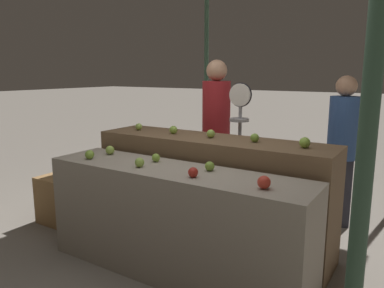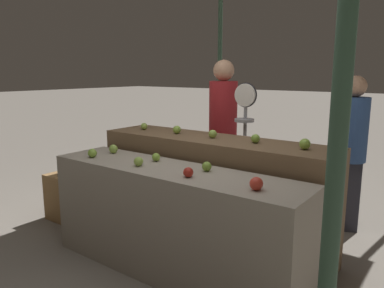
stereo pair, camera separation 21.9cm
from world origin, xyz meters
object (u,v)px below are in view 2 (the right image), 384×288
at_px(produce_scale, 245,126).
at_px(wooden_crate_side, 77,195).
at_px(person_vendor_at_scale, 223,125).
at_px(person_customer_left, 351,142).

xyz_separation_m(produce_scale, wooden_crate_side, (-1.65, -0.87, -0.84)).
xyz_separation_m(person_vendor_at_scale, wooden_crate_side, (-1.25, -1.09, -0.78)).
height_order(produce_scale, wooden_crate_side, produce_scale).
bearing_deg(person_vendor_at_scale, wooden_crate_side, 61.01).
distance_m(produce_scale, person_customer_left, 1.09).
distance_m(person_vendor_at_scale, person_customer_left, 1.35).
relative_size(produce_scale, person_vendor_at_scale, 0.87).
distance_m(person_customer_left, wooden_crate_side, 3.02).
bearing_deg(person_customer_left, produce_scale, 7.45).
distance_m(produce_scale, wooden_crate_side, 2.05).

